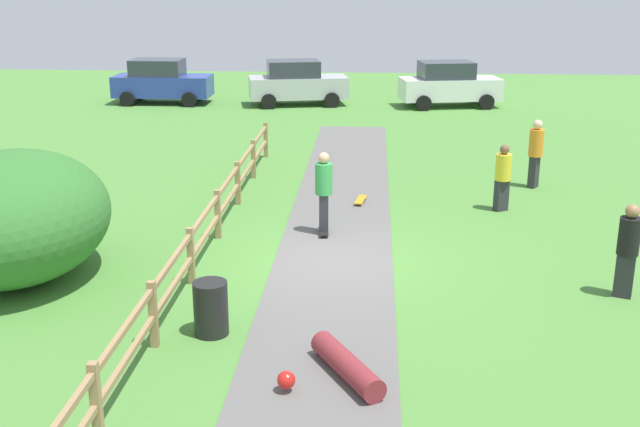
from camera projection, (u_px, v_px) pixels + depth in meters
ground_plane at (333, 262)px, 15.67m from camera, size 60.00×60.00×0.00m
asphalt_path at (333, 261)px, 15.67m from camera, size 2.40×28.00×0.02m
wooden_fence at (205, 228)px, 15.64m from camera, size 0.12×18.12×1.10m
bush_large at (14, 217)px, 14.49m from camera, size 3.49×4.19×2.46m
trash_bin at (211, 308)px, 12.46m from camera, size 0.56×0.56×0.90m
skater_riding at (324, 188)px, 17.00m from camera, size 0.41×0.81×1.85m
skater_fallen at (342, 366)px, 11.14m from camera, size 1.53×1.63×0.36m
skateboard_loose at (361, 200)px, 19.58m from camera, size 0.32×0.82×0.08m
bystander_black at (628, 247)px, 13.73m from camera, size 0.50×0.50×1.74m
bystander_yellow at (503, 175)px, 18.74m from camera, size 0.52×0.52×1.64m
bystander_orange at (536, 150)px, 20.71m from camera, size 0.52×0.52×1.85m
parked_car_white at (449, 84)px, 33.02m from camera, size 4.44×2.57×1.92m
parked_car_silver at (297, 83)px, 33.45m from camera, size 4.46×2.65×1.92m
parked_car_blue at (162, 81)px, 33.85m from camera, size 4.20×2.00×1.92m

